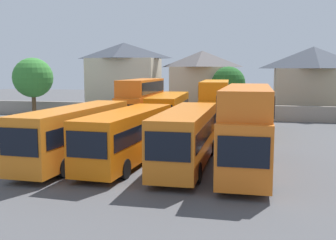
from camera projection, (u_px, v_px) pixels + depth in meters
The scene contains 15 objects.
ground at pixel (198, 126), 41.87m from camera, with size 140.00×140.00×0.00m, color #4C4C4F.
depot_boundary_wall at pixel (205, 112), 47.43m from camera, with size 56.00×0.50×1.80m, color gray.
bus_1 at pixel (76, 131), 25.39m from camera, with size 3.01×11.99×3.52m.
bus_2 at pixel (128, 134), 24.91m from camera, with size 3.21×11.20×3.33m.
bus_3 at pixel (187, 134), 24.12m from camera, with size 2.64×11.29×3.48m.
bus_4 at pixel (247, 124), 23.06m from camera, with size 2.71×11.53×4.92m.
bus_5 at pixel (141, 102), 38.35m from camera, with size 2.73×10.31×4.98m.
bus_6 at pixel (169, 111), 37.81m from camera, with size 3.23×11.14×3.55m.
bus_7 at pixel (215, 104), 37.01m from camera, with size 3.04×10.46×4.87m.
bus_8 at pixel (252, 112), 36.77m from camera, with size 2.75×10.86×3.49m.
house_terrace_left at pixel (124, 77), 56.62m from camera, with size 10.01×6.45×9.70m.
house_terrace_centre at pixel (202, 82), 53.99m from camera, with size 7.87×8.18×8.45m.
house_terrace_right at pixel (312, 80), 51.30m from camera, with size 9.78×8.27×8.86m.
tree_left_of_lot at pixel (33, 78), 48.42m from camera, with size 4.83×4.83×7.35m.
tree_right_of_lot at pixel (228, 84), 48.91m from camera, with size 4.15×4.15×6.31m.
Camera 1 is at (5.72, -23.19, 5.87)m, focal length 42.52 mm.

